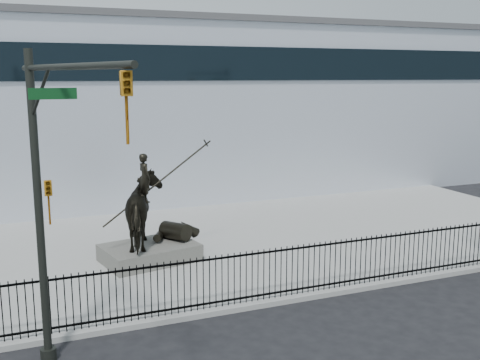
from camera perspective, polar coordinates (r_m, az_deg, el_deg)
name	(u,v)px	position (r m, az deg, el deg)	size (l,w,h in m)	color
ground	(319,315)	(15.89, 8.05, -13.47)	(120.00, 120.00, 0.00)	black
plaza	(228,243)	(21.80, -1.24, -6.41)	(30.00, 12.00, 0.15)	#969693
building	(148,109)	(33.38, -9.31, 7.11)	(44.00, 14.00, 9.00)	silver
picket_fence	(298,269)	(16.56, 5.94, -9.03)	(22.10, 0.10, 1.50)	black
statue_plinth	(150,253)	(19.72, -9.17, -7.30)	(3.07, 2.11, 0.58)	#52514B
equestrian_statue	(150,210)	(19.34, -9.14, -3.06)	(3.86, 2.79, 3.33)	black
traffic_signal_left	(52,195)	(12.13, -18.55, -1.47)	(1.52, 4.84, 7.00)	black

